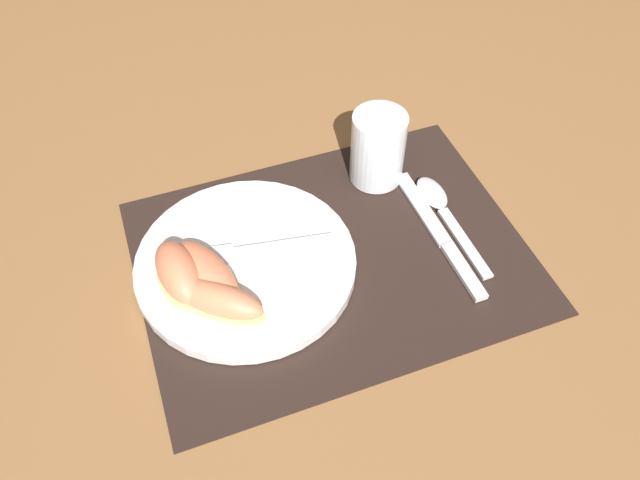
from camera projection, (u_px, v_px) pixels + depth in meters
ground_plane at (333, 257)px, 0.77m from camera, size 3.00×3.00×0.00m
placemat at (333, 256)px, 0.77m from camera, size 0.47×0.36×0.00m
plate at (246, 263)px, 0.75m from camera, size 0.27×0.27×0.02m
juice_glass at (377, 152)px, 0.82m from camera, size 0.07×0.07×0.10m
knife at (440, 235)px, 0.78m from camera, size 0.02×0.22×0.01m
spoon at (440, 205)px, 0.81m from camera, size 0.03×0.18×0.01m
fork at (241, 252)px, 0.75m from camera, size 0.20×0.05×0.00m
citrus_wedge_0 at (179, 273)px, 0.71m from camera, size 0.06×0.10×0.04m
citrus_wedge_1 at (207, 277)px, 0.71m from camera, size 0.09×0.13×0.03m
citrus_wedge_2 at (217, 300)px, 0.69m from camera, size 0.11×0.10×0.04m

